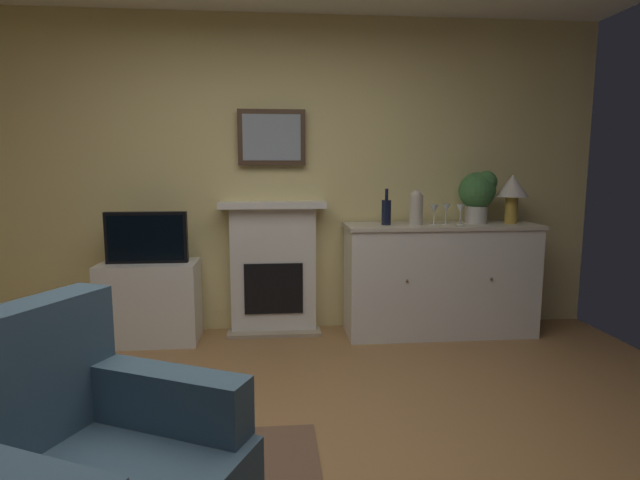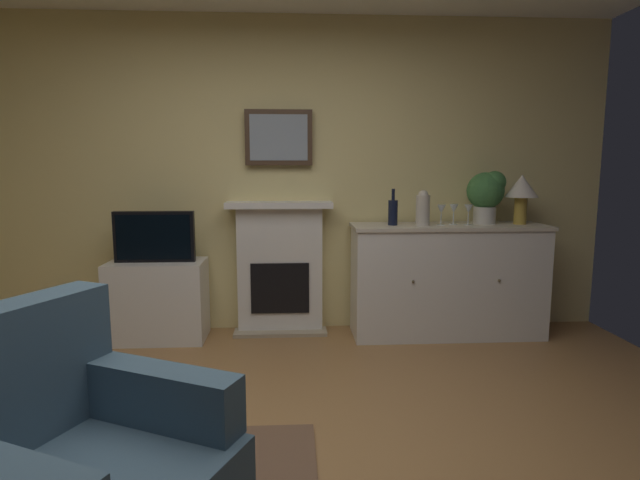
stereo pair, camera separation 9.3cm
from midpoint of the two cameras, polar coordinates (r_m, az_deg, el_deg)
wall_rear at (r=4.30m, az=-4.71°, el=7.12°), size 5.66×0.06×2.60m
fireplace_unit at (r=4.25m, az=-3.90°, el=-3.10°), size 0.87×0.30×1.10m
framed_picture at (r=4.22m, az=-4.04°, el=11.44°), size 0.55×0.04×0.45m
sideboard_cabinet at (r=4.30m, az=14.71°, el=-4.40°), size 1.57×0.49×0.92m
table_lamp at (r=4.43m, az=22.32°, el=5.26°), size 0.26×0.26×0.40m
wine_bottle at (r=4.09m, az=8.86°, el=3.16°), size 0.08×0.08×0.29m
wine_glass_left at (r=4.16m, az=14.13°, el=3.30°), size 0.07×0.07×0.16m
wine_glass_center at (r=4.22m, az=15.44°, el=3.32°), size 0.07×0.07×0.16m
wine_glass_right at (r=4.23m, az=16.99°, el=3.27°), size 0.07×0.07×0.16m
vase_decorative at (r=4.10m, az=12.15°, el=3.54°), size 0.11×0.11×0.28m
tv_cabinet at (r=4.27m, az=-17.18°, el=-6.54°), size 0.75×0.42×0.64m
tv_set at (r=4.15m, az=-17.56°, el=0.35°), size 0.62×0.07×0.40m
potted_plant_small at (r=4.36m, az=18.86°, el=5.10°), size 0.30×0.30×0.43m
armchair at (r=1.97m, az=-24.82°, el=-22.82°), size 1.06×1.03×0.92m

